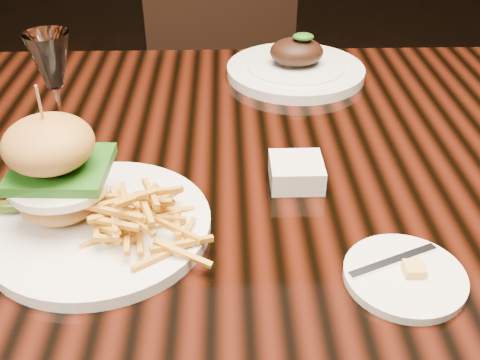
{
  "coord_description": "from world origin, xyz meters",
  "views": [
    {
      "loc": [
        -0.02,
        -0.65,
        1.17
      ],
      "look_at": [
        -0.0,
        -0.12,
        0.81
      ],
      "focal_mm": 42.0,
      "sensor_mm": 36.0,
      "label": 1
    }
  ],
  "objects_px": {
    "far_dish": "(296,67)",
    "dining_table": "(241,212)",
    "chair_far": "(231,64)",
    "wine_glass": "(51,65)",
    "burger_plate": "(89,199)"
  },
  "relations": [
    {
      "from": "wine_glass",
      "to": "far_dish",
      "type": "relative_size",
      "value": 0.66
    },
    {
      "from": "burger_plate",
      "to": "wine_glass",
      "type": "height_order",
      "value": "burger_plate"
    },
    {
      "from": "dining_table",
      "to": "chair_far",
      "type": "xyz_separation_m",
      "value": [
        -0.0,
        0.89,
        -0.13
      ]
    },
    {
      "from": "dining_table",
      "to": "burger_plate",
      "type": "relative_size",
      "value": 6.16
    },
    {
      "from": "burger_plate",
      "to": "far_dish",
      "type": "height_order",
      "value": "burger_plate"
    },
    {
      "from": "burger_plate",
      "to": "far_dish",
      "type": "distance_m",
      "value": 0.53
    },
    {
      "from": "wine_glass",
      "to": "chair_far",
      "type": "bearing_deg",
      "value": 72.64
    },
    {
      "from": "dining_table",
      "to": "wine_glass",
      "type": "height_order",
      "value": "wine_glass"
    },
    {
      "from": "burger_plate",
      "to": "far_dish",
      "type": "relative_size",
      "value": 1.03
    },
    {
      "from": "far_dish",
      "to": "chair_far",
      "type": "relative_size",
      "value": 0.27
    },
    {
      "from": "dining_table",
      "to": "far_dish",
      "type": "distance_m",
      "value": 0.34
    },
    {
      "from": "burger_plate",
      "to": "far_dish",
      "type": "xyz_separation_m",
      "value": [
        0.29,
        0.45,
        -0.03
      ]
    },
    {
      "from": "far_dish",
      "to": "dining_table",
      "type": "bearing_deg",
      "value": -109.34
    },
    {
      "from": "wine_glass",
      "to": "chair_far",
      "type": "height_order",
      "value": "chair_far"
    },
    {
      "from": "far_dish",
      "to": "wine_glass",
      "type": "bearing_deg",
      "value": -147.17
    }
  ]
}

